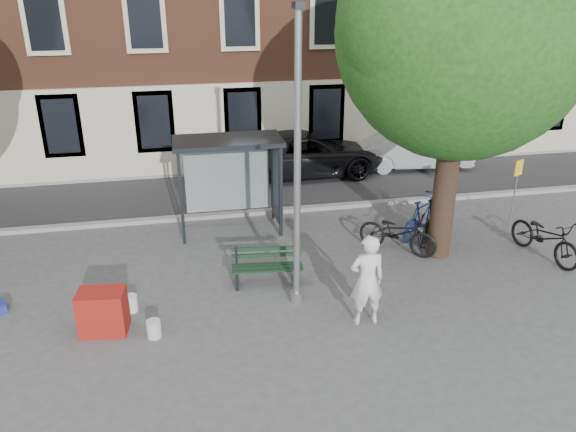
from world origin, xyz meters
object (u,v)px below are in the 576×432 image
(bike_a, at_px, (398,233))
(lamppost, at_px, (297,181))
(car_silver, at_px, (414,150))
(notice_sign, at_px, (517,179))
(bike_b, at_px, (422,218))
(red_stand, at_px, (103,312))
(bench, at_px, (267,268))
(bus_shelter, at_px, (243,162))
(bike_d, at_px, (432,217))
(car_dark, at_px, (305,153))
(painter, at_px, (367,280))
(bike_c, at_px, (545,237))

(bike_a, bearing_deg, lamppost, 161.87)
(car_silver, relative_size, notice_sign, 2.17)
(bike_b, relative_size, red_stand, 2.02)
(lamppost, distance_m, bike_a, 4.19)
(bench, height_order, notice_sign, notice_sign)
(bike_a, bearing_deg, bus_shelter, 98.54)
(bike_b, bearing_deg, bus_shelter, 37.59)
(bike_d, bearing_deg, car_dark, -34.96)
(bike_d, bearing_deg, bus_shelter, 16.41)
(painter, bearing_deg, bike_c, -160.20)
(bike_d, xyz_separation_m, notice_sign, (2.61, 0.37, 0.77))
(bus_shelter, height_order, bike_a, bus_shelter)
(lamppost, relative_size, bike_a, 2.99)
(bike_c, height_order, notice_sign, notice_sign)
(bench, xyz_separation_m, notice_sign, (7.31, 1.91, 1.01))
(lamppost, height_order, bench, lamppost)
(bike_b, bearing_deg, red_stand, 75.89)
(bench, distance_m, car_silver, 9.90)
(car_dark, bearing_deg, red_stand, 142.76)
(bench, xyz_separation_m, bike_a, (3.52, 0.94, 0.16))
(painter, xyz_separation_m, car_silver, (4.95, 9.29, -0.29))
(bike_a, bearing_deg, bike_d, -22.69)
(bike_a, relative_size, bike_d, 0.99)
(lamppost, xyz_separation_m, car_dark, (2.11, 8.34, -2.02))
(bike_d, relative_size, car_dark, 0.37)
(painter, xyz_separation_m, notice_sign, (5.62, 3.87, 0.42))
(painter, bearing_deg, bike_a, -121.85)
(bike_b, height_order, car_dark, car_dark)
(painter, distance_m, notice_sign, 6.83)
(bike_c, height_order, car_silver, car_silver)
(lamppost, xyz_separation_m, red_stand, (-3.97, -0.35, -2.33))
(notice_sign, bearing_deg, bench, 170.10)
(red_stand, bearing_deg, car_dark, 55.03)
(notice_sign, bearing_deg, lamppost, 177.90)
(bench, distance_m, bike_c, 6.99)
(bike_b, bearing_deg, bench, 76.20)
(bike_c, distance_m, red_stand, 10.53)
(red_stand, xyz_separation_m, notice_sign, (10.79, 3.16, 0.94))
(bike_b, relative_size, car_dark, 0.33)
(bike_d, height_order, notice_sign, notice_sign)
(bench, bearing_deg, car_dark, 76.80)
(car_dark, bearing_deg, bike_c, -151.97)
(lamppost, relative_size, bike_c, 2.84)
(painter, height_order, red_stand, painter)
(painter, height_order, bike_a, painter)
(painter, bearing_deg, notice_sign, -145.18)
(bike_c, bearing_deg, lamppost, 175.32)
(bike_a, relative_size, red_stand, 2.27)
(bike_b, xyz_separation_m, red_stand, (-7.99, -2.95, -0.10))
(bike_d, bearing_deg, lamppost, 65.58)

